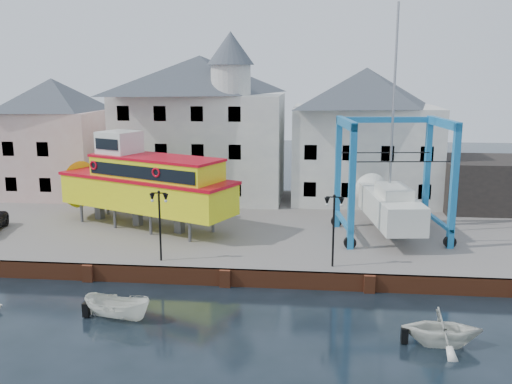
# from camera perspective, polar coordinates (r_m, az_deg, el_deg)

# --- Properties ---
(ground) EXTENTS (140.00, 140.00, 0.00)m
(ground) POSITION_cam_1_polar(r_m,az_deg,el_deg) (32.62, -3.09, -9.42)
(ground) COLOR black
(ground) RESTS_ON ground
(hardstanding) EXTENTS (44.00, 22.00, 1.00)m
(hardstanding) POSITION_cam_1_polar(r_m,az_deg,el_deg) (42.81, -0.77, -3.45)
(hardstanding) COLOR slate
(hardstanding) RESTS_ON ground
(quay_wall) EXTENTS (44.00, 0.47, 1.00)m
(quay_wall) POSITION_cam_1_polar(r_m,az_deg,el_deg) (32.54, -3.07, -8.53)
(quay_wall) COLOR brown
(quay_wall) RESTS_ON ground
(building_pink) EXTENTS (8.00, 7.00, 10.30)m
(building_pink) POSITION_cam_1_polar(r_m,az_deg,el_deg) (53.48, -19.45, 5.14)
(building_pink) COLOR #D09E95
(building_pink) RESTS_ON hardstanding
(building_white_main) EXTENTS (14.00, 8.30, 14.00)m
(building_white_main) POSITION_cam_1_polar(r_m,az_deg,el_deg) (49.56, -5.40, 6.66)
(building_white_main) COLOR beige
(building_white_main) RESTS_ON hardstanding
(building_white_right) EXTENTS (12.00, 8.00, 11.20)m
(building_white_right) POSITION_cam_1_polar(r_m,az_deg,el_deg) (49.43, 10.81, 5.62)
(building_white_right) COLOR beige
(building_white_right) RESTS_ON hardstanding
(shed_dark) EXTENTS (8.00, 7.00, 4.00)m
(shed_dark) POSITION_cam_1_polar(r_m,az_deg,el_deg) (49.84, 22.36, 0.80)
(shed_dark) COLOR black
(shed_dark) RESTS_ON hardstanding
(lamp_post_left) EXTENTS (1.12, 0.32, 4.20)m
(lamp_post_left) POSITION_cam_1_polar(r_m,az_deg,el_deg) (33.33, -9.65, -1.58)
(lamp_post_left) COLOR black
(lamp_post_left) RESTS_ON hardstanding
(lamp_post_right) EXTENTS (1.12, 0.32, 4.20)m
(lamp_post_right) POSITION_cam_1_polar(r_m,az_deg,el_deg) (32.14, 7.80, -2.03)
(lamp_post_right) COLOR black
(lamp_post_right) RESTS_ON hardstanding
(tour_boat) EXTENTS (15.57, 9.72, 6.72)m
(tour_boat) POSITION_cam_1_polar(r_m,az_deg,el_deg) (41.31, -11.86, 0.95)
(tour_boat) COLOR #59595E
(tour_boat) RESTS_ON hardstanding
(travel_lift) EXTENTS (7.74, 10.29, 15.18)m
(travel_lift) POSITION_cam_1_polar(r_m,az_deg,el_deg) (39.71, 13.02, -0.49)
(travel_lift) COLOR #14659E
(travel_lift) RESTS_ON hardstanding
(motorboat_a) EXTENTS (3.76, 2.05, 1.37)m
(motorboat_a) POSITION_cam_1_polar(r_m,az_deg,el_deg) (29.45, -13.63, -12.20)
(motorboat_a) COLOR white
(motorboat_a) RESTS_ON ground
(motorboat_c) EXTENTS (3.54, 3.06, 1.85)m
(motorboat_c) POSITION_cam_1_polar(r_m,az_deg,el_deg) (27.42, 18.00, -14.35)
(motorboat_c) COLOR white
(motorboat_c) RESTS_ON ground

